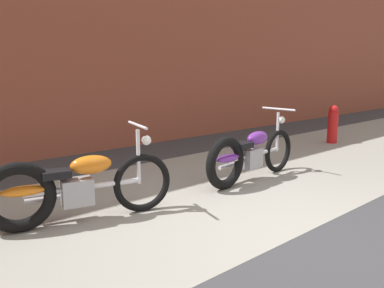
# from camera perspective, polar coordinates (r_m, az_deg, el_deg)

# --- Properties ---
(ground_plane) EXTENTS (80.00, 80.00, 0.00)m
(ground_plane) POSITION_cam_1_polar(r_m,az_deg,el_deg) (4.02, 14.73, -13.25)
(ground_plane) COLOR #38383A
(sidewalk_slab) EXTENTS (36.00, 3.50, 0.01)m
(sidewalk_slab) POSITION_cam_1_polar(r_m,az_deg,el_deg) (5.12, -1.79, -7.49)
(sidewalk_slab) COLOR gray
(sidewalk_slab) RESTS_ON ground
(motorcycle_orange) EXTENTS (1.97, 0.76, 1.03)m
(motorcycle_orange) POSITION_cam_1_polar(r_m,az_deg,el_deg) (4.30, -17.53, -6.10)
(motorcycle_orange) COLOR black
(motorcycle_orange) RESTS_ON ground
(motorcycle_purple) EXTENTS (2.01, 0.58, 1.03)m
(motorcycle_purple) POSITION_cam_1_polar(r_m,az_deg,el_deg) (5.67, 8.11, -1.62)
(motorcycle_purple) COLOR black
(motorcycle_purple) RESTS_ON ground
(fire_hydrant) EXTENTS (0.22, 0.22, 0.84)m
(fire_hydrant) POSITION_cam_1_polar(r_m,az_deg,el_deg) (9.15, 19.94, 2.78)
(fire_hydrant) COLOR red
(fire_hydrant) RESTS_ON ground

